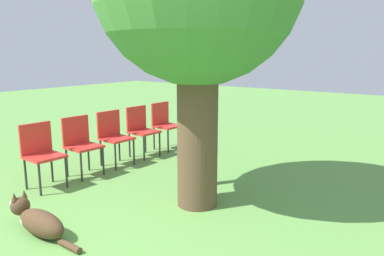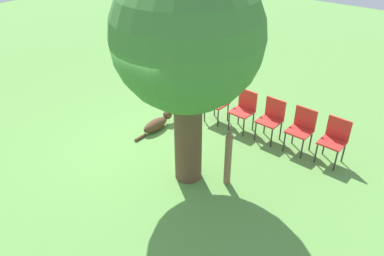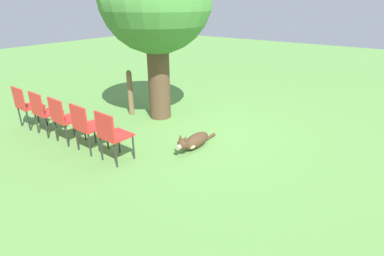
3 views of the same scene
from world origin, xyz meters
TOP-DOWN VIEW (x-y plane):
  - ground_plane at (0.00, 0.00)m, footprint 30.00×30.00m
  - oak_tree at (0.03, 0.84)m, footprint 2.31×2.31m
  - dog at (-0.83, -0.72)m, footprint 1.15×0.26m
  - fence_post at (-0.24, 1.49)m, footprint 0.12×0.12m
  - red_chair_0 at (-1.99, 0.08)m, footprint 0.44×0.46m
  - red_chair_1 at (-2.00, 0.72)m, footprint 0.44×0.46m
  - red_chair_2 at (-2.01, 1.37)m, footprint 0.44×0.46m
  - red_chair_3 at (-2.02, 2.01)m, footprint 0.44×0.46m
  - red_chair_4 at (-2.03, 2.66)m, footprint 0.44×0.46m

SIDE VIEW (x-z plane):
  - ground_plane at x=0.00m, z-range 0.00..0.00m
  - dog at x=-0.83m, z-range -0.05..0.32m
  - red_chair_0 at x=-1.99m, z-range 0.07..0.95m
  - red_chair_1 at x=-2.00m, z-range 0.07..0.95m
  - red_chair_2 at x=-2.01m, z-range 0.07..0.95m
  - red_chair_3 at x=-2.02m, z-range 0.07..0.95m
  - red_chair_4 at x=-2.03m, z-range 0.07..0.95m
  - fence_post at x=-0.24m, z-range 0.01..1.05m
  - oak_tree at x=0.03m, z-range 0.66..4.38m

